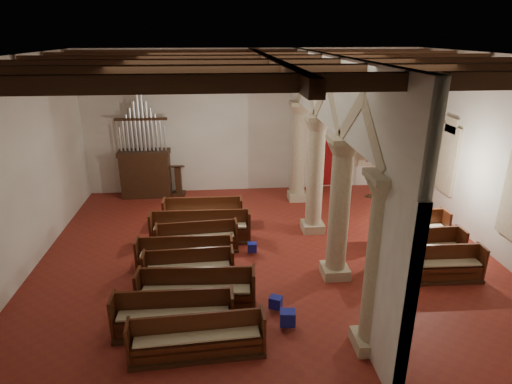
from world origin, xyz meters
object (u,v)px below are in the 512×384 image
object	(u,v)px
processional_banner	(371,178)
lectern	(179,182)
pipe_organ	(145,165)
nave_pew_0	(198,343)
aisle_pew_0	(445,269)

from	to	relation	value
processional_banner	lectern	bearing A→B (deg)	174.13
pipe_organ	nave_pew_0	world-z (taller)	pipe_organ
aisle_pew_0	pipe_organ	bearing A→B (deg)	142.94
pipe_organ	lectern	world-z (taller)	pipe_organ
nave_pew_0	aisle_pew_0	distance (m)	7.27
processional_banner	nave_pew_0	xyz separation A→B (m)	(-6.93, -8.96, -0.52)
pipe_organ	processional_banner	distance (m)	9.50
lectern	nave_pew_0	distance (m)	9.98
pipe_organ	nave_pew_0	xyz separation A→B (m)	(2.50, -9.92, -1.06)
processional_banner	pipe_organ	bearing A→B (deg)	174.99
lectern	aisle_pew_0	bearing A→B (deg)	-39.65
pipe_organ	lectern	bearing A→B (deg)	-0.55
lectern	aisle_pew_0	world-z (taller)	lectern
processional_banner	nave_pew_0	size ratio (longest dim) A/B	0.92
pipe_organ	aisle_pew_0	bearing A→B (deg)	-38.66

